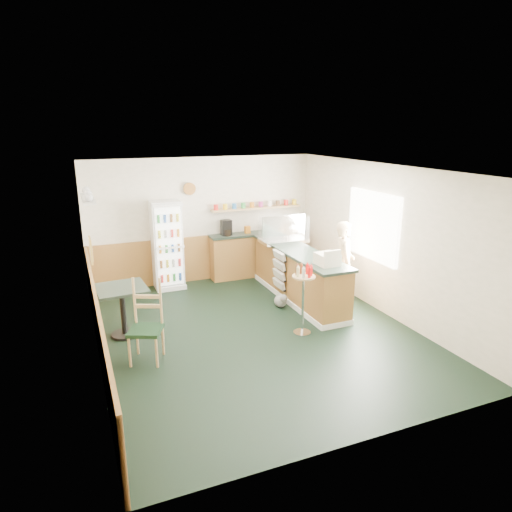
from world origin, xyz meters
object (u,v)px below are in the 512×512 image
drinks_fridge (167,245)px  cash_register (327,259)px  display_case (284,229)px  condiment_stand (303,289)px  cafe_table (122,302)px  cafe_chair (144,318)px  shopkeeper (344,263)px

drinks_fridge → cash_register: (2.22, -2.71, 0.19)m
display_case → cash_register: display_case is taller
condiment_stand → cafe_table: condiment_stand is taller
cafe_table → cafe_chair: bearing=-76.9°
cash_register → condiment_stand: (-0.65, -0.37, -0.34)m
condiment_stand → cafe_chair: cafe_chair is taller
shopkeeper → cafe_table: 4.11m
cash_register → cafe_chair: 3.24m
display_case → drinks_fridge: bearing=156.3°
shopkeeper → cash_register: bearing=150.2°
shopkeeper → cafe_chair: shopkeeper is taller
display_case → condiment_stand: (-0.65, -2.11, -0.51)m
condiment_stand → drinks_fridge: bearing=117.0°
cash_register → condiment_stand: 0.82m
drinks_fridge → display_case: (2.22, -0.97, 0.36)m
display_case → cash_register: 1.74m
shopkeeper → cafe_chair: 3.97m
display_case → cash_register: (0.00, -1.74, -0.17)m
condiment_stand → cafe_chair: 2.55m
drinks_fridge → cafe_table: bearing=-119.8°
cash_register → cafe_table: 3.50m
cafe_table → display_case: bearing=17.6°
drinks_fridge → shopkeeper: drinks_fridge is taller
display_case → cafe_chair: bearing=-148.5°
shopkeeper → cafe_table: bearing=111.4°
display_case → condiment_stand: bearing=-107.2°
condiment_stand → shopkeeper: bearing=33.6°
cash_register → cafe_chair: (-3.20, -0.22, -0.48)m
condiment_stand → cafe_table: 2.94m
drinks_fridge → condiment_stand: (1.57, -3.08, -0.15)m
condiment_stand → cafe_chair: bearing=176.7°
display_case → condiment_stand: 2.26m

